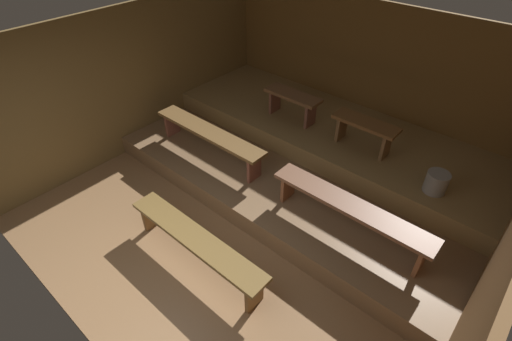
% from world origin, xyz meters
% --- Properties ---
extents(ground, '(6.27, 5.78, 0.08)m').
position_xyz_m(ground, '(0.00, 2.49, -0.04)').
color(ground, '#8F6945').
extents(wall_back, '(6.27, 0.06, 2.36)m').
position_xyz_m(wall_back, '(0.00, 5.01, 1.18)').
color(wall_back, brown).
rests_on(wall_back, ground).
extents(wall_left, '(0.06, 5.78, 2.36)m').
position_xyz_m(wall_left, '(-2.76, 2.49, 1.18)').
color(wall_left, brown).
rests_on(wall_left, ground).
extents(wall_right, '(0.06, 5.78, 2.36)m').
position_xyz_m(wall_right, '(2.76, 2.49, 1.18)').
color(wall_right, brown).
rests_on(wall_right, ground).
extents(platform_lower, '(5.47, 3.18, 0.30)m').
position_xyz_m(platform_lower, '(0.00, 3.39, 0.15)').
color(platform_lower, olive).
rests_on(platform_lower, ground).
extents(platform_middle, '(5.47, 1.79, 0.30)m').
position_xyz_m(platform_middle, '(0.00, 4.08, 0.45)').
color(platform_middle, olive).
rests_on(platform_middle, platform_lower).
extents(bench_floor_center, '(2.10, 0.33, 0.45)m').
position_xyz_m(bench_floor_center, '(0.01, 1.06, 0.37)').
color(bench_floor_center, brown).
rests_on(bench_floor_center, ground).
extents(bench_lower_left, '(2.10, 0.33, 0.45)m').
position_xyz_m(bench_lower_left, '(-1.24, 2.47, 0.67)').
color(bench_lower_left, brown).
rests_on(bench_lower_left, platform_lower).
extents(bench_lower_right, '(2.10, 0.33, 0.45)m').
position_xyz_m(bench_lower_right, '(1.24, 2.47, 0.67)').
color(bench_lower_right, brown).
rests_on(bench_lower_right, platform_lower).
extents(bench_middle_left, '(0.96, 0.33, 0.45)m').
position_xyz_m(bench_middle_left, '(-0.65, 3.81, 0.94)').
color(bench_middle_left, brown).
rests_on(bench_middle_left, platform_middle).
extents(bench_middle_right, '(0.96, 0.33, 0.45)m').
position_xyz_m(bench_middle_right, '(0.65, 3.81, 0.94)').
color(bench_middle_right, brown).
rests_on(bench_middle_right, platform_middle).
extents(pail_middle, '(0.28, 0.28, 0.29)m').
position_xyz_m(pail_middle, '(1.85, 3.55, 0.74)').
color(pail_middle, gray).
rests_on(pail_middle, platform_middle).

